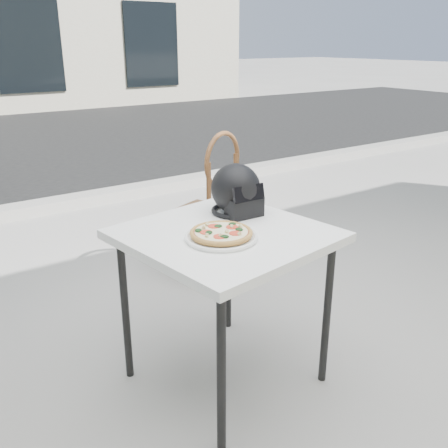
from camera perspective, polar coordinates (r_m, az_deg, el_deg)
ground at (r=3.23m, az=1.52°, el=-11.72°), size 80.00×80.00×0.00m
curb at (r=5.70m, az=-16.44°, el=2.56°), size 30.00×0.25×0.12m
cafe_table_main at (r=2.44m, az=0.17°, el=-2.50°), size 1.01×1.01×0.85m
plate at (r=2.31m, az=-0.32°, el=-1.52°), size 0.40×0.40×0.02m
pizza at (r=2.30m, az=-0.32°, el=-0.99°), size 0.29×0.29×0.04m
helmet at (r=2.63m, az=1.45°, el=3.70°), size 0.27×0.28×0.27m
cafe_chair_main at (r=3.69m, az=-1.48°, el=3.08°), size 0.56×0.56×1.12m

